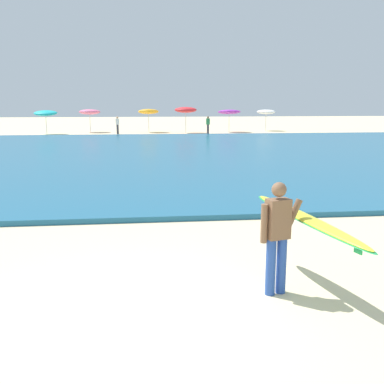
# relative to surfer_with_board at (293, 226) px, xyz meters

# --- Properties ---
(ground_plane) EXTENTS (160.00, 160.00, 0.00)m
(ground_plane) POSITION_rel_surfer_with_board_xyz_m (-2.30, -0.43, -1.04)
(ground_plane) COLOR beige
(sea) EXTENTS (120.00, 28.00, 0.14)m
(sea) POSITION_rel_surfer_with_board_xyz_m (-2.30, 18.22, -0.97)
(sea) COLOR #1E6084
(sea) RESTS_ON ground
(surfer_with_board) EXTENTS (1.29, 2.91, 1.73)m
(surfer_with_board) POSITION_rel_surfer_with_board_xyz_m (0.00, 0.00, 0.00)
(surfer_with_board) COLOR #284CA3
(surfer_with_board) RESTS_ON ground
(beach_umbrella_0) EXTENTS (2.03, 2.06, 2.18)m
(beach_umbrella_0) POSITION_rel_surfer_with_board_xyz_m (-10.71, 34.98, 0.82)
(beach_umbrella_0) COLOR beige
(beach_umbrella_0) RESTS_ON ground
(beach_umbrella_1) EXTENTS (1.99, 2.01, 2.19)m
(beach_umbrella_1) POSITION_rel_surfer_with_board_xyz_m (-7.12, 37.25, 0.87)
(beach_umbrella_1) COLOR beige
(beach_umbrella_1) RESTS_ON ground
(beach_umbrella_2) EXTENTS (1.93, 1.96, 2.25)m
(beach_umbrella_2) POSITION_rel_surfer_with_board_xyz_m (-1.59, 36.68, 0.90)
(beach_umbrella_2) COLOR beige
(beach_umbrella_2) RESTS_ON ground
(beach_umbrella_3) EXTENTS (2.04, 2.05, 2.39)m
(beach_umbrella_3) POSITION_rel_surfer_with_board_xyz_m (1.82, 35.32, 1.08)
(beach_umbrella_3) COLOR beige
(beach_umbrella_3) RESTS_ON ground
(beach_umbrella_4) EXTENTS (2.16, 2.18, 2.19)m
(beach_umbrella_4) POSITION_rel_surfer_with_board_xyz_m (6.07, 36.14, 0.87)
(beach_umbrella_4) COLOR beige
(beach_umbrella_4) RESTS_ON ground
(beach_umbrella_5) EXTENTS (1.85, 1.86, 2.11)m
(beach_umbrella_5) POSITION_rel_surfer_with_board_xyz_m (10.09, 37.64, 0.82)
(beach_umbrella_5) COLOR beige
(beach_umbrella_5) RESTS_ON ground
(beachgoer_near_row_left) EXTENTS (0.32, 0.20, 1.58)m
(beachgoer_near_row_left) POSITION_rel_surfer_with_board_xyz_m (-4.41, 34.46, -0.19)
(beachgoer_near_row_left) COLOR #383842
(beachgoer_near_row_left) RESTS_ON ground
(beachgoer_near_row_mid) EXTENTS (0.32, 0.20, 1.58)m
(beachgoer_near_row_mid) POSITION_rel_surfer_with_board_xyz_m (3.68, 33.75, -0.19)
(beachgoer_near_row_mid) COLOR #383842
(beachgoer_near_row_mid) RESTS_ON ground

